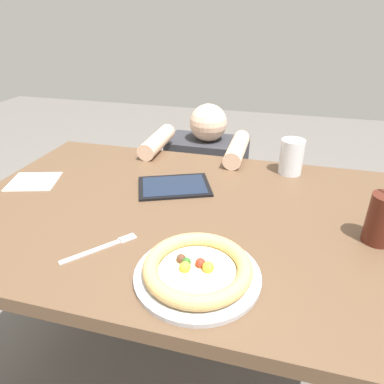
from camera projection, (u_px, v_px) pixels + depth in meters
The scene contains 9 objects.
ground_plane at pixel (187, 368), 1.41m from camera, with size 8.00×8.00×0.00m, color #66605B.
dining_table at pixel (185, 237), 1.10m from camera, with size 1.37×0.90×0.75m.
pizza_near at pixel (197, 270), 0.78m from camera, with size 0.29×0.29×0.05m.
drink_cup_colored at pixel (382, 219), 0.88m from camera, with size 0.07×0.07×0.24m.
water_cup_clear at pixel (292, 156), 1.26m from camera, with size 0.08×0.08×0.13m.
paper_napkin at pixel (34, 181), 1.22m from camera, with size 0.16×0.14×0.00m, color white.
fork at pixel (103, 247), 0.89m from camera, with size 0.14×0.17×0.00m.
tablet at pixel (174, 186), 1.18m from camera, with size 0.29×0.25×0.01m.
diner_seated at pixel (206, 199), 1.82m from camera, with size 0.41×0.52×0.90m.
Camera 1 is at (0.25, -0.87, 1.29)m, focal length 32.53 mm.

